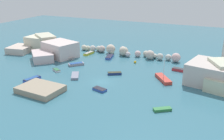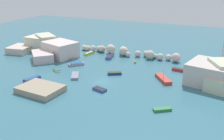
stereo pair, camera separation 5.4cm
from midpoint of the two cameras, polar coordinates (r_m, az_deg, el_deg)
name	(u,v)px [view 1 (the left image)]	position (r m, az deg, el deg)	size (l,w,h in m)	color
cove_water	(102,82)	(55.51, -2.23, -2.60)	(160.00, 160.00, 0.00)	#386F82
cliff_headland_left	(45,47)	(78.80, -14.63, 4.98)	(22.55, 17.69, 4.81)	beige
rock_breakwater	(128,52)	(74.05, 3.55, 4.01)	(30.33, 4.33, 2.69)	beige
stone_dock	(41,89)	(52.33, -15.59, -4.09)	(8.28, 6.09, 1.16)	tan
channel_buoy	(135,62)	(67.64, 5.11, 1.77)	(0.65, 0.65, 0.65)	gold
moored_boat_0	(89,53)	(75.65, -5.18, 3.71)	(1.62, 3.95, 0.62)	yellow
moored_boat_1	(163,79)	(57.17, 11.25, -1.89)	(4.75, 5.61, 5.88)	#CA3D31
moored_boat_2	(179,70)	(63.77, 14.59, 0.08)	(3.28, 1.67, 0.66)	red
moored_boat_3	(32,79)	(58.47, -17.32, -1.96)	(2.12, 4.02, 0.69)	blue
moored_boat_4	(115,73)	(59.49, 0.55, -0.73)	(3.29, 2.56, 0.57)	navy
moored_boat_5	(56,70)	(63.04, -12.24, -0.02)	(2.61, 2.19, 0.50)	white
moored_boat_6	(69,59)	(71.49, -9.45, 2.50)	(2.41, 1.42, 0.49)	gray
moored_boat_7	(162,109)	(44.54, 11.06, -8.55)	(3.08, 2.61, 0.47)	#327F42
moored_boat_8	(100,89)	(51.18, -2.78, -4.31)	(3.06, 2.10, 0.48)	#3559B8
moored_boat_9	(76,64)	(66.38, -7.98, 1.29)	(3.68, 3.81, 0.64)	gray
moored_boat_10	(75,76)	(58.70, -8.21, -1.25)	(3.45, 4.47, 0.53)	gray
moored_boat_11	(109,57)	(71.86, -0.58, 2.92)	(2.24, 4.28, 0.63)	#3B59B2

